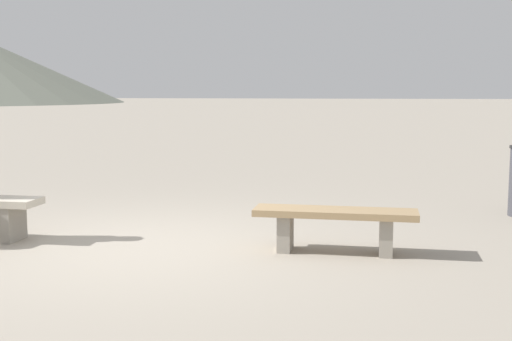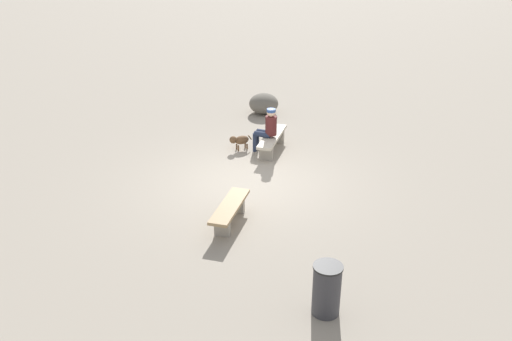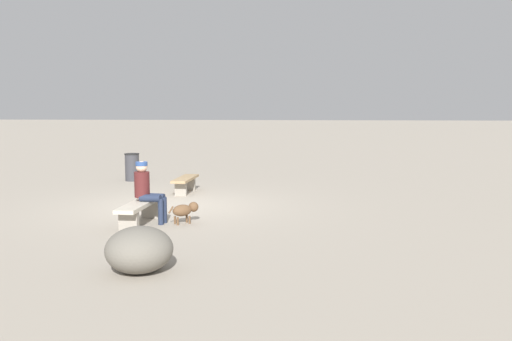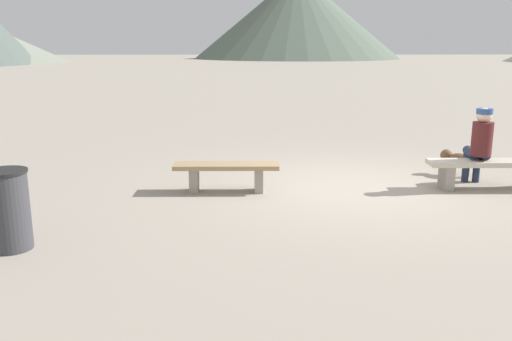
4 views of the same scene
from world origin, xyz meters
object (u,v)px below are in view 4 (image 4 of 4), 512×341
(trash_bin, at_px, (8,210))
(seated_person, at_px, (480,141))
(bench_right, at_px, (489,169))
(bench_left, at_px, (226,172))
(dog, at_px, (456,159))

(trash_bin, bearing_deg, seated_person, 21.48)
(bench_right, height_order, seated_person, seated_person)
(bench_left, distance_m, dog, 4.00)
(dog, bearing_deg, seated_person, 142.32)
(bench_right, relative_size, trash_bin, 2.10)
(seated_person, xyz_separation_m, dog, (-0.02, 0.78, -0.45))
(bench_right, relative_size, dog, 3.42)
(dog, xyz_separation_m, trash_bin, (-6.20, -3.23, 0.17))
(bench_left, bearing_deg, dog, 14.32)
(bench_right, bearing_deg, trash_bin, -158.74)
(seated_person, bearing_deg, bench_left, -169.11)
(bench_left, bearing_deg, trash_bin, -133.91)
(bench_left, distance_m, trash_bin, 3.26)
(bench_left, relative_size, bench_right, 0.85)
(seated_person, distance_m, dog, 0.90)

